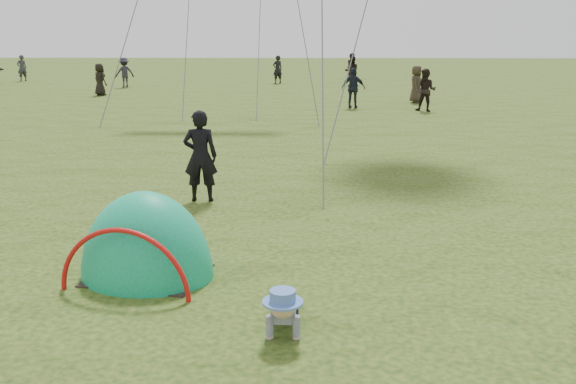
{
  "coord_description": "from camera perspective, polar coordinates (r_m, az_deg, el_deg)",
  "views": [
    {
      "loc": [
        1.31,
        -6.7,
        3.33
      ],
      "look_at": [
        1.12,
        2.42,
        1.0
      ],
      "focal_mm": 40.0,
      "sensor_mm": 36.0,
      "label": 1
    }
  ],
  "objects": [
    {
      "name": "ground",
      "position": [
        7.59,
        -9.08,
        -11.88
      ],
      "size": [
        140.0,
        140.0,
        0.0
      ],
      "primitive_type": "plane",
      "color": "#14330C"
    },
    {
      "name": "crawling_toddler",
      "position": [
        7.28,
        -0.4,
        -10.18
      ],
      "size": [
        0.58,
        0.82,
        0.62
      ],
      "primitive_type": null,
      "rotation": [
        0.0,
        0.0,
        -0.01
      ],
      "color": "black",
      "rests_on": "ground"
    },
    {
      "name": "popup_tent",
      "position": [
        9.18,
        -12.35,
        -7.29
      ],
      "size": [
        2.14,
        1.89,
        2.41
      ],
      "primitive_type": "ellipsoid",
      "rotation": [
        0.0,
        0.0,
        -0.21
      ],
      "color": "#009E40",
      "rests_on": "ground"
    },
    {
      "name": "standing_adult",
      "position": [
        12.69,
        -7.8,
        3.18
      ],
      "size": [
        0.68,
        0.46,
        1.81
      ],
      "primitive_type": "imported",
      "rotation": [
        0.0,
        0.0,
        3.18
      ],
      "color": "black",
      "rests_on": "ground"
    },
    {
      "name": "crowd_person_0",
      "position": [
        45.81,
        -22.57,
        10.13
      ],
      "size": [
        0.72,
        0.71,
        1.68
      ],
      "primitive_type": "imported",
      "rotation": [
        0.0,
        0.0,
        3.88
      ],
      "color": "#2C2D33",
      "rests_on": "ground"
    },
    {
      "name": "crowd_person_1",
      "position": [
        27.28,
        12.15,
        8.83
      ],
      "size": [
        1.04,
        0.95,
        1.74
      ],
      "primitive_type": "imported",
      "rotation": [
        0.0,
        0.0,
        5.85
      ],
      "color": "black",
      "rests_on": "ground"
    },
    {
      "name": "crowd_person_2",
      "position": [
        27.9,
        5.84,
        9.17
      ],
      "size": [
        1.08,
        0.65,
        1.72
      ],
      "primitive_type": "imported",
      "rotation": [
        0.0,
        0.0,
        2.9
      ],
      "color": "#1A202D",
      "rests_on": "ground"
    },
    {
      "name": "crowd_person_3",
      "position": [
        39.08,
        -14.33,
        10.26
      ],
      "size": [
        1.28,
        1.07,
        1.71
      ],
      "primitive_type": "imported",
      "rotation": [
        0.0,
        0.0,
        3.62
      ],
      "color": "#25242D",
      "rests_on": "ground"
    },
    {
      "name": "crowd_person_4",
      "position": [
        34.55,
        -16.38,
        9.57
      ],
      "size": [
        0.94,
        0.89,
        1.62
      ],
      "primitive_type": "imported",
      "rotation": [
        0.0,
        0.0,
        2.49
      ],
      "color": "black",
      "rests_on": "ground"
    },
    {
      "name": "crowd_person_7",
      "position": [
        38.86,
        5.7,
        10.63
      ],
      "size": [
        0.95,
        0.8,
        1.75
      ],
      "primitive_type": "imported",
      "rotation": [
        0.0,
        0.0,
        3.31
      ],
      "color": "black",
      "rests_on": "ground"
    },
    {
      "name": "crowd_person_10",
      "position": [
        30.43,
        11.31,
        9.37
      ],
      "size": [
        0.76,
        0.95,
        1.7
      ],
      "primitive_type": "imported",
      "rotation": [
        0.0,
        0.0,
        1.27
      ],
      "color": "#322A1E",
      "rests_on": "ground"
    },
    {
      "name": "crowd_person_12",
      "position": [
        40.69,
        -0.94,
        10.84
      ],
      "size": [
        0.74,
        0.65,
        1.72
      ],
      "primitive_type": "imported",
      "rotation": [
        0.0,
        0.0,
        3.6
      ],
      "color": "black",
      "rests_on": "ground"
    },
    {
      "name": "crowd_person_13",
      "position": [
        43.94,
        5.73,
        11.05
      ],
      "size": [
        0.74,
        0.91,
        1.75
      ],
      "primitive_type": "imported",
      "rotation": [
        0.0,
        0.0,
        1.48
      ],
      "color": "#2B241D",
      "rests_on": "ground"
    }
  ]
}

